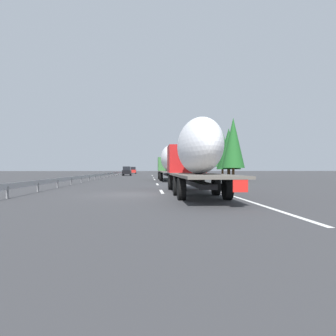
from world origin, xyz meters
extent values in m
plane|color=#38383A|center=(40.00, 0.00, 0.00)|extent=(260.00, 260.00, 0.00)
cube|color=white|center=(2.00, -1.80, 0.00)|extent=(3.20, 0.20, 0.01)
cube|color=white|center=(10.99, -1.80, 0.00)|extent=(3.20, 0.20, 0.01)
cube|color=white|center=(23.31, -1.80, 0.00)|extent=(3.20, 0.20, 0.01)
cube|color=white|center=(30.31, -1.80, 0.00)|extent=(3.20, 0.20, 0.01)
cube|color=white|center=(45.09, -1.80, 0.00)|extent=(3.20, 0.20, 0.01)
cube|color=white|center=(48.04, -1.80, 0.00)|extent=(3.20, 0.20, 0.01)
cube|color=white|center=(45.00, -5.50, 0.00)|extent=(110.00, 0.20, 0.01)
cube|color=#387038|center=(25.68, -3.60, 2.15)|extent=(2.40, 2.50, 1.90)
cube|color=black|center=(26.78, -3.60, 2.65)|extent=(0.08, 2.12, 0.80)
cube|color=#262628|center=(22.57, -3.60, 0.67)|extent=(11.45, 0.70, 0.24)
cube|color=#59544C|center=(19.45, -3.60, 1.14)|extent=(10.05, 2.50, 0.12)
ellipsoid|color=white|center=(19.32, -3.60, 2.77)|extent=(7.47, 2.20, 3.13)
cube|color=red|center=(14.46, -4.29, 0.90)|extent=(0.04, 0.56, 0.56)
cylinder|color=black|center=(25.68, -2.50, 0.52)|extent=(1.04, 0.30, 1.04)
cylinder|color=black|center=(25.68, -4.70, 0.52)|extent=(1.04, 0.30, 1.04)
cylinder|color=black|center=(20.65, -2.50, 0.52)|extent=(1.04, 0.35, 1.04)
cylinder|color=black|center=(20.65, -4.70, 0.52)|extent=(1.04, 0.35, 1.04)
cylinder|color=black|center=(18.25, -2.50, 0.52)|extent=(1.04, 0.35, 1.04)
cylinder|color=black|center=(18.25, -4.70, 0.52)|extent=(1.04, 0.35, 1.04)
cube|color=#B21919|center=(3.74, -3.60, 2.15)|extent=(2.40, 2.50, 1.90)
cube|color=black|center=(4.84, -3.60, 2.65)|extent=(0.08, 2.12, 0.80)
cube|color=#262628|center=(0.87, -3.60, 0.67)|extent=(10.56, 0.70, 0.24)
cube|color=#59544C|center=(-2.00, -3.60, 1.14)|extent=(9.07, 2.50, 0.12)
ellipsoid|color=white|center=(-1.61, -3.60, 2.66)|extent=(6.30, 2.20, 2.92)
cube|color=red|center=(-6.51, -4.29, 0.90)|extent=(0.04, 0.56, 0.56)
cylinder|color=black|center=(3.74, -2.50, 0.52)|extent=(1.04, 0.30, 1.04)
cylinder|color=black|center=(3.74, -4.70, 0.52)|extent=(1.04, 0.30, 1.04)
cylinder|color=black|center=(-0.80, -2.50, 0.52)|extent=(1.04, 0.35, 1.04)
cylinder|color=black|center=(-0.80, -4.70, 0.52)|extent=(1.04, 0.35, 1.04)
cylinder|color=black|center=(-3.20, -2.50, 0.52)|extent=(1.04, 0.35, 1.04)
cylinder|color=black|center=(-3.20, -4.70, 0.52)|extent=(1.04, 0.35, 1.04)
cube|color=red|center=(69.16, 3.41, 0.74)|extent=(4.32, 1.74, 0.84)
cube|color=black|center=(68.83, 3.41, 1.57)|extent=(2.37, 1.53, 0.83)
cylinder|color=black|center=(70.50, 4.18, 0.32)|extent=(0.64, 0.22, 0.64)
cylinder|color=black|center=(70.50, 2.64, 0.32)|extent=(0.64, 0.22, 0.64)
cylinder|color=black|center=(67.82, 4.18, 0.32)|extent=(0.64, 0.22, 0.64)
cylinder|color=black|center=(67.82, 2.64, 0.32)|extent=(0.64, 0.22, 0.64)
cube|color=black|center=(46.84, 3.59, 0.74)|extent=(4.22, 1.73, 0.84)
cube|color=black|center=(46.52, 3.59, 1.55)|extent=(2.32, 1.52, 0.77)
cylinder|color=black|center=(48.15, 4.35, 0.32)|extent=(0.64, 0.22, 0.64)
cylinder|color=black|center=(48.15, 2.82, 0.32)|extent=(0.64, 0.22, 0.64)
cylinder|color=black|center=(45.53, 4.35, 0.32)|extent=(0.64, 0.22, 0.64)
cylinder|color=black|center=(45.53, 2.82, 0.32)|extent=(0.64, 0.22, 0.64)
cylinder|color=gray|center=(45.19, -6.70, 1.28)|extent=(0.10, 0.10, 2.56)
cube|color=#2D569E|center=(45.19, -6.70, 2.91)|extent=(0.06, 0.90, 0.70)
cylinder|color=#472D19|center=(16.91, -10.82, 0.78)|extent=(0.30, 0.30, 1.57)
cone|color=#1E5B23|center=(16.91, -10.82, 4.50)|extent=(2.61, 2.61, 5.86)
cylinder|color=#472D19|center=(18.96, -10.85, 0.70)|extent=(0.37, 0.37, 1.40)
cone|color=#194C1E|center=(18.96, -10.85, 3.93)|extent=(2.99, 2.99, 5.06)
cylinder|color=#472D19|center=(71.05, -10.13, 0.60)|extent=(0.36, 0.36, 1.20)
cone|color=#194C1E|center=(71.05, -10.13, 3.80)|extent=(2.97, 2.97, 5.20)
cylinder|color=#472D19|center=(25.81, -11.81, 0.88)|extent=(0.30, 0.30, 1.75)
cone|color=#1E5B23|center=(25.81, -11.81, 4.33)|extent=(3.28, 3.28, 5.15)
cylinder|color=#472D19|center=(46.77, -12.43, 0.86)|extent=(0.36, 0.36, 1.71)
cone|color=#194C1E|center=(46.77, -12.43, 4.12)|extent=(2.74, 2.74, 4.81)
cylinder|color=#472D19|center=(60.24, -10.15, 0.77)|extent=(0.31, 0.31, 1.54)
cone|color=#1E5B23|center=(60.24, -10.15, 4.39)|extent=(3.76, 3.76, 5.69)
cube|color=#9EA0A5|center=(43.00, 6.00, 0.60)|extent=(94.00, 0.06, 0.32)
cube|color=slate|center=(-1.96, 6.00, 0.30)|extent=(0.10, 0.10, 0.60)
cube|color=slate|center=(2.13, 6.00, 0.30)|extent=(0.10, 0.10, 0.60)
cube|color=slate|center=(6.22, 6.00, 0.30)|extent=(0.10, 0.10, 0.60)
cube|color=slate|center=(10.30, 6.00, 0.30)|extent=(0.10, 0.10, 0.60)
cube|color=slate|center=(14.39, 6.00, 0.30)|extent=(0.10, 0.10, 0.60)
cube|color=slate|center=(18.48, 6.00, 0.30)|extent=(0.10, 0.10, 0.60)
cube|color=slate|center=(22.57, 6.00, 0.30)|extent=(0.10, 0.10, 0.60)
cube|color=slate|center=(26.65, 6.00, 0.30)|extent=(0.10, 0.10, 0.60)
cube|color=slate|center=(30.74, 6.00, 0.30)|extent=(0.10, 0.10, 0.60)
cube|color=slate|center=(34.83, 6.00, 0.30)|extent=(0.10, 0.10, 0.60)
cube|color=slate|center=(38.91, 6.00, 0.30)|extent=(0.10, 0.10, 0.60)
cube|color=slate|center=(43.00, 6.00, 0.30)|extent=(0.10, 0.10, 0.60)
cube|color=slate|center=(47.09, 6.00, 0.30)|extent=(0.10, 0.10, 0.60)
cube|color=slate|center=(51.17, 6.00, 0.30)|extent=(0.10, 0.10, 0.60)
cube|color=slate|center=(55.26, 6.00, 0.30)|extent=(0.10, 0.10, 0.60)
cube|color=slate|center=(59.35, 6.00, 0.30)|extent=(0.10, 0.10, 0.60)
cube|color=slate|center=(63.43, 6.00, 0.30)|extent=(0.10, 0.10, 0.60)
cube|color=slate|center=(67.52, 6.00, 0.30)|extent=(0.10, 0.10, 0.60)
cube|color=slate|center=(71.61, 6.00, 0.30)|extent=(0.10, 0.10, 0.60)
cube|color=slate|center=(75.70, 6.00, 0.30)|extent=(0.10, 0.10, 0.60)
cube|color=slate|center=(79.78, 6.00, 0.30)|extent=(0.10, 0.10, 0.60)
cube|color=slate|center=(83.87, 6.00, 0.30)|extent=(0.10, 0.10, 0.60)
cube|color=slate|center=(87.96, 6.00, 0.30)|extent=(0.10, 0.10, 0.60)
camera|label=1|loc=(-17.14, -0.94, 1.48)|focal=31.88mm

